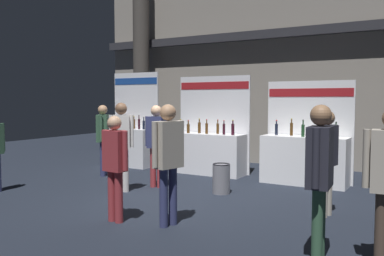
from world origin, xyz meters
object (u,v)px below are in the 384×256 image
trash_bin (221,178)px  exhibitor_booth_1 (208,149)px  visitor_0 (327,154)px  visitor_5 (320,167)px  exhibitor_booth_0 (130,143)px  visitor_4 (121,140)px  visitor_7 (103,133)px  visitor_1 (168,153)px  exhibitor_booth_2 (305,156)px  visitor_8 (115,161)px  visitor_2 (156,139)px

trash_bin → exhibitor_booth_1: bearing=125.3°
visitor_0 → visitor_5: visitor_5 is taller
exhibitor_booth_0 → visitor_5: bearing=-34.5°
visitor_4 → visitor_7: (-1.54, 1.14, -0.02)m
visitor_1 → visitor_7: size_ratio=1.04×
visitor_0 → visitor_7: bearing=-88.6°
exhibitor_booth_1 → visitor_1: (1.55, -4.06, 0.46)m
exhibitor_booth_2 → visitor_1: exhibitor_booth_2 is taller
visitor_1 → visitor_5: 2.24m
exhibitor_booth_2 → trash_bin: bearing=-123.4°
exhibitor_booth_0 → exhibitor_booth_1: bearing=0.9°
visitor_0 → visitor_4: bearing=-75.4°
exhibitor_booth_2 → visitor_8: exhibitor_booth_2 is taller
exhibitor_booth_2 → visitor_8: (-1.66, -4.24, 0.32)m
exhibitor_booth_2 → visitor_1: bearing=-102.2°
visitor_4 → visitor_1: bearing=-74.7°
visitor_0 → visitor_2: size_ratio=0.97×
exhibitor_booth_0 → exhibitor_booth_2: size_ratio=1.15×
visitor_4 → visitor_5: (4.26, -1.63, 0.04)m
exhibitor_booth_0 → visitor_0: size_ratio=1.55×
exhibitor_booth_1 → visitor_0: (3.40, -2.37, 0.38)m
visitor_1 → visitor_7: 4.37m
exhibitor_booth_0 → visitor_2: size_ratio=1.50×
trash_bin → visitor_4: (-1.75, -0.90, 0.75)m
trash_bin → visitor_4: bearing=-153.0°
exhibitor_booth_1 → visitor_4: 2.77m
exhibitor_booth_1 → visitor_7: exhibitor_booth_1 is taller
exhibitor_booth_1 → visitor_8: exhibitor_booth_1 is taller
exhibitor_booth_0 → visitor_0: bearing=-21.7°
exhibitor_booth_0 → visitor_5: 7.56m
visitor_1 → visitor_4: size_ratio=1.00×
visitor_2 → visitor_7: size_ratio=1.01×
visitor_2 → trash_bin: bearing=0.0°
trash_bin → visitor_5: 3.64m
visitor_1 → visitor_4: bearing=-110.0°
exhibitor_booth_0 → visitor_1: 5.69m
exhibitor_booth_2 → visitor_7: 4.70m
visitor_4 → visitor_2: bearing=23.4°
visitor_0 → visitor_1: visitor_1 is taller
visitor_0 → visitor_5: size_ratio=0.93×
exhibitor_booth_2 → visitor_5: exhibitor_booth_2 is taller
exhibitor_booth_1 → exhibitor_booth_2: size_ratio=1.08×
visitor_2 → exhibitor_booth_1: bearing=78.1°
visitor_4 → exhibitor_booth_2: bearing=1.3°
trash_bin → visitor_0: 2.32m
visitor_7 → visitor_0: bearing=50.1°
visitor_1 → visitor_4: 2.46m
exhibitor_booth_1 → visitor_4: exhibitor_booth_1 is taller
visitor_2 → exhibitor_booth_0: bearing=132.1°
exhibitor_booth_2 → exhibitor_booth_1: bearing=178.7°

